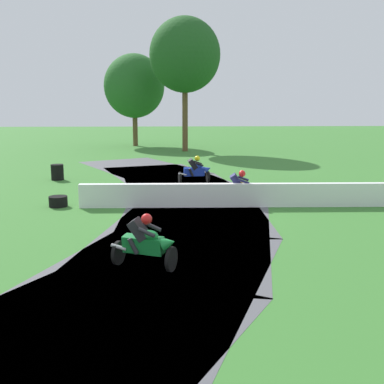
# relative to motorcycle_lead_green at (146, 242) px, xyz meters

# --- Properties ---
(ground_plane) EXTENTS (120.00, 120.00, 0.00)m
(ground_plane) POSITION_rel_motorcycle_lead_green_xyz_m (1.41, 6.74, -0.66)
(ground_plane) COLOR #38752D
(track_asphalt) EXTENTS (10.45, 32.47, 0.01)m
(track_asphalt) POSITION_rel_motorcycle_lead_green_xyz_m (0.11, 6.76, -0.66)
(track_asphalt) COLOR #515156
(track_asphalt) RESTS_ON ground
(safety_barrier) EXTENTS (19.75, 0.70, 0.90)m
(safety_barrier) POSITION_rel_motorcycle_lead_green_xyz_m (7.01, 6.63, -0.21)
(safety_barrier) COLOR white
(safety_barrier) RESTS_ON ground
(motorcycle_lead_green) EXTENTS (1.67, 1.19, 1.42)m
(motorcycle_lead_green) POSITION_rel_motorcycle_lead_green_xyz_m (0.00, 0.00, 0.00)
(motorcycle_lead_green) COLOR black
(motorcycle_lead_green) RESTS_ON ground
(motorcycle_chase_yellow) EXTENTS (1.70, 0.83, 1.43)m
(motorcycle_chase_yellow) POSITION_rel_motorcycle_lead_green_xyz_m (3.25, 6.99, -0.00)
(motorcycle_chase_yellow) COLOR black
(motorcycle_chase_yellow) RESTS_ON ground
(motorcycle_trailing_blue) EXTENTS (1.68, 0.87, 1.42)m
(motorcycle_trailing_blue) POSITION_rel_motorcycle_lead_green_xyz_m (1.79, 11.90, 0.00)
(motorcycle_trailing_blue) COLOR black
(motorcycle_trailing_blue) RESTS_ON ground
(tire_stack_mid_a) EXTENTS (0.70, 0.70, 0.40)m
(tire_stack_mid_a) POSITION_rel_motorcycle_lead_green_xyz_m (-3.72, 7.03, -0.46)
(tire_stack_mid_a) COLOR black
(tire_stack_mid_a) RESTS_ON ground
(tire_stack_mid_b) EXTENTS (0.63, 0.63, 0.80)m
(tire_stack_mid_b) POSITION_rel_motorcycle_lead_green_xyz_m (-5.23, 13.36, -0.26)
(tire_stack_mid_b) COLOR black
(tire_stack_mid_b) RESTS_ON ground
(tree_far_left) EXTENTS (5.56, 5.56, 10.48)m
(tree_far_left) POSITION_rel_motorcycle_lead_green_xyz_m (1.72, 27.46, 6.87)
(tree_far_left) COLOR brown
(tree_far_left) RESTS_ON ground
(tree_far_right) EXTENTS (5.36, 5.36, 8.14)m
(tree_far_right) POSITION_rel_motorcycle_lead_green_xyz_m (-2.65, 32.37, 4.65)
(tree_far_right) COLOR brown
(tree_far_right) RESTS_ON ground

